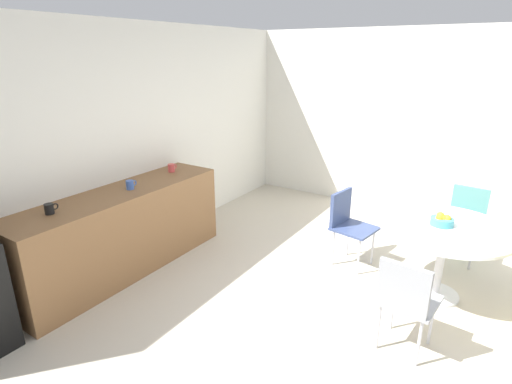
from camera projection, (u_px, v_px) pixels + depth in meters
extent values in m
plane|color=beige|center=(378.00, 330.00, 3.47)|extent=(6.00, 6.00, 0.00)
cube|color=white|center=(127.00, 142.00, 4.58)|extent=(6.00, 0.10, 2.60)
cube|color=white|center=(455.00, 128.00, 5.42)|extent=(0.10, 6.00, 2.60)
cube|color=brown|center=(123.00, 231.00, 4.31)|extent=(2.40, 0.60, 0.90)
cylinder|color=silver|center=(435.00, 294.00, 3.97)|extent=(0.44, 0.44, 0.03)
cylinder|color=silver|center=(440.00, 261.00, 3.84)|extent=(0.08, 0.08, 0.71)
cylinder|color=white|center=(446.00, 228.00, 3.73)|extent=(1.20, 1.20, 0.03)
cylinder|color=silver|center=(472.00, 252.00, 4.38)|extent=(0.02, 0.02, 0.42)
cylinder|color=silver|center=(441.00, 244.00, 4.56)|extent=(0.02, 0.02, 0.42)
cylinder|color=silver|center=(477.00, 242.00, 4.62)|extent=(0.02, 0.02, 0.42)
cylinder|color=silver|center=(448.00, 234.00, 4.80)|extent=(0.02, 0.02, 0.42)
cube|color=teal|center=(463.00, 225.00, 4.51)|extent=(0.45, 0.45, 0.03)
cube|color=teal|center=(469.00, 203.00, 4.59)|extent=(0.07, 0.38, 0.38)
cylinder|color=silver|center=(373.00, 247.00, 4.50)|extent=(0.02, 0.02, 0.42)
cylinder|color=silver|center=(359.00, 257.00, 4.28)|extent=(0.02, 0.02, 0.42)
cylinder|color=silver|center=(348.00, 238.00, 4.70)|extent=(0.02, 0.02, 0.42)
cylinder|color=silver|center=(333.00, 247.00, 4.48)|extent=(0.02, 0.02, 0.42)
cube|color=#384772|center=(355.00, 229.00, 4.41)|extent=(0.48, 0.48, 0.03)
cube|color=#384772|center=(341.00, 207.00, 4.47)|extent=(0.38, 0.10, 0.38)
cylinder|color=silver|center=(393.00, 307.00, 3.43)|extent=(0.02, 0.02, 0.42)
cylinder|color=silver|center=(431.00, 322.00, 3.24)|extent=(0.02, 0.02, 0.42)
cylinder|color=silver|center=(378.00, 326.00, 3.19)|extent=(0.02, 0.02, 0.42)
cylinder|color=silver|center=(419.00, 343.00, 3.01)|extent=(0.02, 0.02, 0.42)
cube|color=gray|center=(409.00, 300.00, 3.14)|extent=(0.46, 0.46, 0.03)
cube|color=gray|center=(403.00, 288.00, 2.94)|extent=(0.07, 0.38, 0.38)
cylinder|color=teal|center=(442.00, 222.00, 3.75)|extent=(0.21, 0.21, 0.07)
sphere|color=yellow|center=(447.00, 218.00, 3.72)|extent=(0.07, 0.07, 0.07)
sphere|color=yellow|center=(443.00, 218.00, 3.73)|extent=(0.07, 0.07, 0.07)
sphere|color=orange|center=(440.00, 218.00, 3.74)|extent=(0.07, 0.07, 0.07)
sphere|color=orange|center=(440.00, 218.00, 3.73)|extent=(0.07, 0.07, 0.07)
sphere|color=yellow|center=(440.00, 215.00, 3.74)|extent=(0.07, 0.07, 0.07)
cylinder|color=#D84C4C|center=(171.00, 168.00, 4.85)|extent=(0.08, 0.08, 0.09)
torus|color=#D84C4C|center=(175.00, 166.00, 4.89)|extent=(0.06, 0.01, 0.06)
cylinder|color=black|center=(49.00, 209.00, 3.58)|extent=(0.08, 0.08, 0.09)
torus|color=black|center=(55.00, 206.00, 3.62)|extent=(0.06, 0.01, 0.06)
cylinder|color=#3F66BF|center=(130.00, 185.00, 4.23)|extent=(0.08, 0.08, 0.09)
torus|color=#3F66BF|center=(134.00, 183.00, 4.27)|extent=(0.06, 0.01, 0.06)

